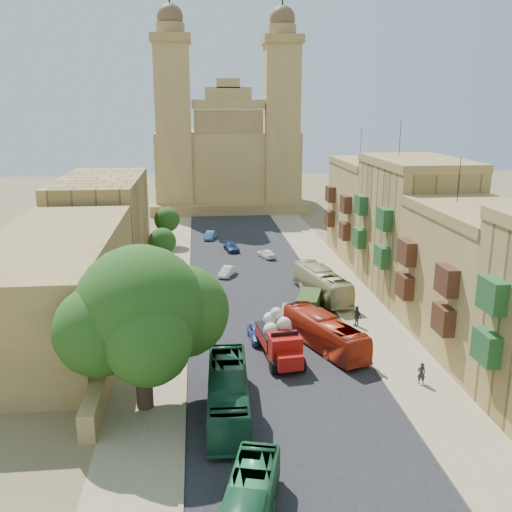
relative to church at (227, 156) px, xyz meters
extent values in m
plane|color=brown|center=(0.00, -78.61, -9.52)|extent=(260.00, 260.00, 0.00)
cube|color=black|center=(0.00, -48.61, -9.51)|extent=(14.00, 140.00, 0.01)
cube|color=#91825F|center=(9.50, -48.61, -9.51)|extent=(5.00, 140.00, 0.01)
cube|color=#91825F|center=(-9.50, -48.61, -9.51)|extent=(5.00, 140.00, 0.01)
cube|color=#91825F|center=(7.00, -48.61, -9.46)|extent=(0.25, 140.00, 0.12)
cube|color=#91825F|center=(-7.00, -48.61, -9.46)|extent=(0.25, 140.00, 0.12)
cube|color=#225528|center=(11.55, -77.69, -4.96)|extent=(0.90, 2.20, 2.00)
cube|color=#225528|center=(11.55, -77.69, -1.60)|extent=(0.90, 2.20, 2.00)
cube|color=#9B7E46|center=(16.00, -67.61, -4.27)|extent=(8.00, 14.00, 10.50)
cube|color=olive|center=(16.00, -67.61, 1.38)|extent=(8.20, 14.00, 0.80)
cylinder|color=black|center=(15.00, -64.81, 3.58)|extent=(0.06, 0.06, 3.60)
cube|color=#462617|center=(11.55, -71.53, -5.53)|extent=(0.90, 2.20, 2.00)
cube|color=#462617|center=(11.55, -63.69, -5.53)|extent=(0.90, 2.20, 2.00)
cube|color=#462617|center=(11.55, -71.53, -2.59)|extent=(0.90, 2.20, 2.00)
cube|color=#462617|center=(11.55, -63.69, -2.59)|extent=(0.90, 2.20, 2.00)
cube|color=#A5864B|center=(16.00, -53.61, -3.02)|extent=(8.00, 14.00, 13.00)
cube|color=olive|center=(16.00, -53.61, 3.88)|extent=(8.20, 14.00, 0.80)
cylinder|color=black|center=(15.00, -50.81, 6.08)|extent=(0.06, 0.06, 3.60)
cube|color=#225528|center=(11.55, -57.53, -4.58)|extent=(0.90, 2.20, 2.00)
cube|color=#225528|center=(11.55, -49.69, -4.58)|extent=(0.90, 2.20, 2.00)
cube|color=#225528|center=(11.55, -57.53, -0.94)|extent=(0.90, 2.20, 2.00)
cube|color=#225528|center=(11.55, -49.69, -0.94)|extent=(0.90, 2.20, 2.00)
cube|color=#9B7E46|center=(16.00, -39.61, -3.77)|extent=(8.00, 14.00, 11.50)
cube|color=olive|center=(16.00, -39.61, 2.38)|extent=(8.20, 14.00, 0.80)
cylinder|color=black|center=(15.00, -36.81, 4.58)|extent=(0.06, 0.06, 3.60)
cube|color=#462617|center=(11.55, -43.53, -5.15)|extent=(0.90, 2.20, 2.00)
cube|color=#462617|center=(11.55, -35.69, -5.15)|extent=(0.90, 2.20, 2.00)
cube|color=#462617|center=(11.55, -43.53, -1.93)|extent=(0.90, 2.20, 2.00)
cube|color=#462617|center=(11.55, -35.69, -1.93)|extent=(0.90, 2.20, 2.00)
cube|color=#9B7E46|center=(-12.50, -58.61, -8.62)|extent=(1.00, 40.00, 1.80)
cube|color=olive|center=(-18.00, -60.61, -5.32)|extent=(10.00, 28.00, 8.40)
cube|color=#A5864B|center=(-18.00, -34.61, -4.52)|extent=(10.00, 22.00, 10.00)
cube|color=#9B7E46|center=(0.00, 2.39, -2.52)|extent=(26.00, 20.00, 14.00)
cube|color=olive|center=(0.00, -8.11, -8.62)|extent=(28.00, 4.00, 1.80)
cube|color=olive|center=(0.00, -6.41, 0.48)|extent=(12.00, 2.00, 16.00)
cube|color=#9B7E46|center=(0.00, -6.41, 9.38)|extent=(12.60, 2.40, 1.60)
cube|color=#9B7E46|center=(0.00, -6.41, 11.08)|extent=(8.00, 2.00, 2.40)
cube|color=#9B7E46|center=(0.00, -6.41, 12.88)|extent=(4.00, 2.00, 1.60)
cube|color=#9B7E46|center=(-9.50, -5.11, 4.98)|extent=(6.00, 6.00, 29.00)
cube|color=olive|center=(-9.50, -5.11, 20.08)|extent=(6.80, 6.80, 1.40)
cylinder|color=olive|center=(-9.50, -5.11, 21.68)|extent=(4.80, 4.80, 1.80)
sphere|color=brown|center=(-9.50, -5.11, 23.48)|extent=(4.40, 4.40, 4.40)
cylinder|color=black|center=(-9.50, -5.11, 25.88)|extent=(0.28, 0.28, 1.80)
cube|color=#9B7E46|center=(9.50, -5.11, 4.98)|extent=(6.00, 6.00, 29.00)
cube|color=olive|center=(9.50, -5.11, 20.08)|extent=(6.80, 6.80, 1.40)
cylinder|color=olive|center=(9.50, -5.11, 21.68)|extent=(4.80, 4.80, 1.80)
sphere|color=brown|center=(9.50, -5.11, 23.48)|extent=(4.40, 4.40, 4.40)
cylinder|color=black|center=(9.50, -5.11, 25.88)|extent=(0.28, 0.28, 1.80)
cylinder|color=#3A281D|center=(-9.50, -74.61, -7.48)|extent=(1.07, 1.07, 4.08)
sphere|color=#183D10|center=(-9.50, -74.61, -2.86)|extent=(8.16, 8.16, 8.16)
sphere|color=#183D10|center=(-6.92, -73.33, -3.50)|extent=(6.01, 6.01, 6.01)
sphere|color=#183D10|center=(-11.86, -75.58, -3.72)|extent=(5.58, 5.58, 5.58)
sphere|color=#183D10|center=(-8.86, -77.19, -3.93)|extent=(5.15, 5.15, 5.15)
sphere|color=#183D10|center=(-10.68, -72.25, -2.00)|extent=(4.72, 4.72, 4.72)
cylinder|color=#3A281D|center=(-10.00, -66.61, -8.43)|extent=(0.44, 0.44, 2.18)
sphere|color=#183D10|center=(-10.00, -66.61, -6.23)|extent=(3.17, 3.17, 3.17)
cylinder|color=#3A281D|center=(-10.00, -54.61, -8.37)|extent=(0.44, 0.44, 2.29)
sphere|color=#183D10|center=(-10.00, -54.61, -6.05)|extent=(3.34, 3.34, 3.34)
cylinder|color=#3A281D|center=(-10.00, -42.61, -8.40)|extent=(0.44, 0.44, 2.23)
sphere|color=#183D10|center=(-10.00, -42.61, -6.15)|extent=(3.25, 3.25, 3.25)
cylinder|color=#3A281D|center=(-10.00, -30.61, -8.32)|extent=(0.44, 0.44, 2.39)
sphere|color=#183D10|center=(-10.00, -30.61, -5.91)|extent=(3.48, 3.48, 3.48)
cube|color=#A2110C|center=(0.04, -67.23, -8.14)|extent=(2.85, 4.20, 0.99)
cube|color=black|center=(0.04, -67.23, -7.59)|extent=(2.91, 4.27, 0.13)
cube|color=#A2110C|center=(0.32, -69.74, -8.03)|extent=(2.50, 2.12, 1.98)
cube|color=#A2110C|center=(0.47, -71.05, -8.47)|extent=(2.01, 1.52, 1.10)
cube|color=black|center=(0.32, -69.74, -7.26)|extent=(2.09, 0.34, 0.99)
cylinder|color=black|center=(-0.66, -70.85, -9.02)|extent=(0.49, 1.03, 0.99)
cylinder|color=black|center=(1.52, -70.60, -9.02)|extent=(0.49, 1.03, 0.99)
cylinder|color=black|center=(-1.20, -66.04, -9.02)|extent=(0.49, 1.03, 0.99)
cylinder|color=black|center=(0.98, -65.80, -9.02)|extent=(0.49, 1.03, 0.99)
sphere|color=beige|center=(-0.44, -67.95, -7.32)|extent=(1.21, 1.21, 1.21)
sphere|color=beige|center=(0.62, -67.50, -7.32)|extent=(1.21, 1.21, 1.21)
sphere|color=beige|center=(-0.04, -66.58, -7.32)|extent=(1.21, 1.21, 1.21)
sphere|color=beige|center=(-0.41, -67.17, -6.71)|extent=(1.10, 1.10, 1.10)
sphere|color=beige|center=(0.53, -68.17, -6.77)|extent=(1.10, 1.10, 1.10)
sphere|color=beige|center=(0.05, -67.34, -6.22)|extent=(0.99, 0.99, 0.99)
cube|color=#2F451A|center=(4.37, -58.61, -8.62)|extent=(3.17, 4.70, 1.79)
cylinder|color=black|center=(3.08, -59.76, -9.16)|extent=(0.50, 0.77, 0.71)
cylinder|color=black|center=(4.68, -60.31, -9.16)|extent=(0.50, 0.77, 0.71)
cylinder|color=black|center=(4.05, -56.92, -9.16)|extent=(0.50, 0.77, 0.71)
cylinder|color=black|center=(5.65, -57.46, -9.16)|extent=(0.50, 0.77, 0.71)
imported|color=#184C32|center=(-4.22, -76.10, -8.06)|extent=(2.89, 10.51, 2.90)
imported|color=#B83217|center=(4.00, -66.81, -8.17)|extent=(5.54, 9.79, 2.68)
imported|color=#C3BB82|center=(6.50, -54.33, -8.09)|extent=(4.37, 10.49, 2.85)
imported|color=#3E559D|center=(-1.07, -64.62, -8.88)|extent=(1.74, 3.84, 1.28)
imported|color=white|center=(-2.61, -46.15, -8.98)|extent=(2.32, 3.45, 1.08)
imported|color=beige|center=(2.65, -60.17, -8.80)|extent=(3.39, 5.54, 1.44)
imported|color=navy|center=(-1.43, -34.77, -8.96)|extent=(2.21, 4.06, 1.11)
imported|color=white|center=(2.80, -38.68, -8.95)|extent=(2.36, 3.54, 1.12)
imported|color=teal|center=(-4.06, -27.58, -8.94)|extent=(2.00, 3.70, 1.16)
imported|color=#262428|center=(9.42, -73.44, -8.72)|extent=(0.62, 0.44, 1.60)
imported|color=#2B2A30|center=(7.87, -62.44, -8.59)|extent=(0.86, 1.18, 1.85)
camera|label=1|loc=(-5.83, -108.28, 9.43)|focal=40.00mm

